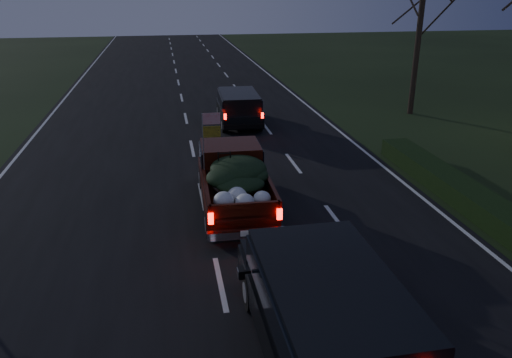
{
  "coord_description": "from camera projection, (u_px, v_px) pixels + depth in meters",
  "views": [
    {
      "loc": [
        -0.93,
        -9.49,
        6.21
      ],
      "look_at": [
        1.34,
        2.91,
        1.3
      ],
      "focal_mm": 35.0,
      "sensor_mm": 36.0,
      "label": 1
    }
  ],
  "objects": [
    {
      "name": "ground",
      "position": [
        220.0,
        284.0,
        11.1
      ],
      "size": [
        120.0,
        120.0,
        0.0
      ],
      "primitive_type": "plane",
      "color": "black",
      "rests_on": "ground"
    },
    {
      "name": "road_asphalt",
      "position": [
        220.0,
        283.0,
        11.1
      ],
      "size": [
        14.0,
        120.0,
        0.02
      ],
      "primitive_type": "cube",
      "color": "black",
      "rests_on": "ground"
    },
    {
      "name": "hedge_row",
      "position": [
        465.0,
        195.0,
        15.06
      ],
      "size": [
        1.0,
        10.0,
        0.6
      ],
      "primitive_type": "cube",
      "color": "black",
      "rests_on": "ground"
    },
    {
      "name": "bare_tree_far",
      "position": [
        422.0,
        7.0,
        23.97
      ],
      "size": [
        3.6,
        3.6,
        7.0
      ],
      "color": "black",
      "rests_on": "ground"
    },
    {
      "name": "pickup_truck",
      "position": [
        234.0,
        177.0,
        14.61
      ],
      "size": [
        2.04,
        4.99,
        2.59
      ],
      "rotation": [
        0.0,
        0.0,
        -0.03
      ],
      "color": "#360E07",
      "rests_on": "ground"
    },
    {
      "name": "lead_suv",
      "position": [
        239.0,
        105.0,
        23.51
      ],
      "size": [
        1.98,
        4.42,
        1.25
      ],
      "rotation": [
        0.0,
        0.0,
        -0.04
      ],
      "color": "black",
      "rests_on": "ground"
    },
    {
      "name": "rear_suv",
      "position": [
        327.0,
        310.0,
        8.35
      ],
      "size": [
        2.44,
        5.22,
        1.5
      ],
      "rotation": [
        0.0,
        0.0,
        0.01
      ],
      "color": "black",
      "rests_on": "ground"
    }
  ]
}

